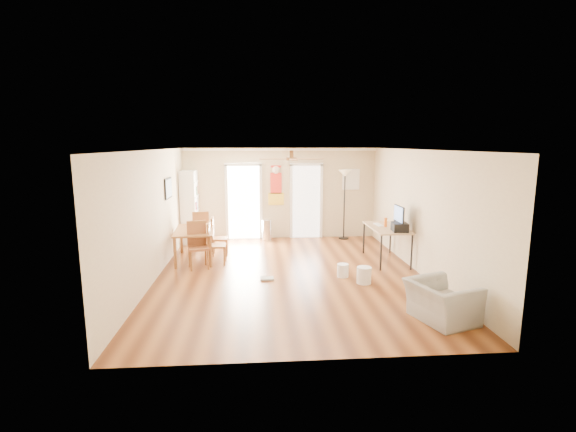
{
  "coord_description": "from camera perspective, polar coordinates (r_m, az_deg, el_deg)",
  "views": [
    {
      "loc": [
        -0.68,
        -8.32,
        2.72
      ],
      "look_at": [
        0.0,
        0.6,
        1.15
      ],
      "focal_mm": 25.78,
      "sensor_mm": 36.0,
      "label": 1
    }
  ],
  "objects": [
    {
      "name": "wastebasket_b",
      "position": [
        8.36,
        10.44,
        -8.03
      ],
      "size": [
        0.32,
        0.32,
        0.33
      ],
      "primitive_type": "cylinder",
      "rotation": [
        0.0,
        0.0,
        0.13
      ],
      "color": "white",
      "rests_on": "floor"
    },
    {
      "name": "dining_chair_near",
      "position": [
        9.31,
        -12.28,
        -4.01
      ],
      "size": [
        0.52,
        0.52,
        1.02
      ],
      "primitive_type": null,
      "rotation": [
        0.0,
        0.0,
        0.27
      ],
      "color": "#985731",
      "rests_on": "floor"
    },
    {
      "name": "wall_left",
      "position": [
        8.69,
        -18.07,
        0.05
      ],
      "size": [
        0.04,
        7.0,
        2.6
      ],
      "primitive_type": null,
      "color": "beige",
      "rests_on": "floor"
    },
    {
      "name": "dining_table",
      "position": [
        10.03,
        -12.69,
        -3.87
      ],
      "size": [
        0.99,
        1.53,
        0.74
      ],
      "primitive_type": null,
      "rotation": [
        0.0,
        0.0,
        0.07
      ],
      "color": "brown",
      "rests_on": "floor"
    },
    {
      "name": "kitchen_doorway",
      "position": [
        11.93,
        -6.1,
        1.85
      ],
      "size": [
        0.9,
        0.1,
        2.1
      ],
      "primitive_type": null,
      "color": "white",
      "rests_on": "wall_back"
    },
    {
      "name": "wall_decal",
      "position": [
        11.88,
        -1.67,
        4.29
      ],
      "size": [
        0.46,
        0.03,
        1.1
      ],
      "primitive_type": "cube",
      "color": "red",
      "rests_on": "wall_back"
    },
    {
      "name": "dining_chair_right_a",
      "position": [
        10.32,
        -9.38,
        -2.81
      ],
      "size": [
        0.39,
        0.39,
        0.93
      ],
      "primitive_type": null,
      "rotation": [
        0.0,
        0.0,
        1.6
      ],
      "color": "#A97536",
      "rests_on": "floor"
    },
    {
      "name": "trash_can",
      "position": [
        11.77,
        -2.95,
        -1.95
      ],
      "size": [
        0.28,
        0.28,
        0.59
      ],
      "primitive_type": "cylinder",
      "rotation": [
        0.0,
        0.0,
        0.04
      ],
      "color": "silver",
      "rests_on": "floor"
    },
    {
      "name": "ac_grille",
      "position": [
        12.15,
        8.67,
        5.02
      ],
      "size": [
        0.5,
        0.04,
        0.6
      ],
      "primitive_type": "cube",
      "color": "white",
      "rests_on": "wall_back"
    },
    {
      "name": "dining_chair_far",
      "position": [
        11.0,
        -11.96,
        -1.9
      ],
      "size": [
        0.49,
        0.49,
        1.01
      ],
      "primitive_type": null,
      "rotation": [
        0.0,
        0.0,
        3.34
      ],
      "color": "#A26334",
      "rests_on": "floor"
    },
    {
      "name": "dining_chair_right_b",
      "position": [
        9.58,
        -9.77,
        -3.76
      ],
      "size": [
        0.4,
        0.4,
        0.95
      ],
      "primitive_type": null,
      "rotation": [
        0.0,
        0.0,
        1.59
      ],
      "color": "#A76336",
      "rests_on": "floor"
    },
    {
      "name": "printer",
      "position": [
        9.42,
        15.15,
        -1.49
      ],
      "size": [
        0.36,
        0.4,
        0.19
      ],
      "primitive_type": "cube",
      "rotation": [
        0.0,
        0.0,
        -0.1
      ],
      "color": "black",
      "rests_on": "computer_desk"
    },
    {
      "name": "ceiling",
      "position": [
        8.35,
        0.32,
        9.12
      ],
      "size": [
        5.5,
        7.0,
        0.0
      ],
      "primitive_type": null,
      "color": "silver",
      "rests_on": "floor"
    },
    {
      "name": "bathroom_doorway",
      "position": [
        12.01,
        2.52,
        1.95
      ],
      "size": [
        0.8,
        0.1,
        2.1
      ],
      "primitive_type": null,
      "color": "white",
      "rests_on": "wall_back"
    },
    {
      "name": "floor_cloth",
      "position": [
        8.49,
        -2.92,
        -8.6
      ],
      "size": [
        0.27,
        0.21,
        0.04
      ],
      "primitive_type": "cube",
      "rotation": [
        0.0,
        0.0,
        0.01
      ],
      "color": "#A5A6A1",
      "rests_on": "floor"
    },
    {
      "name": "wastebasket_a",
      "position": [
        8.68,
        7.57,
        -7.45
      ],
      "size": [
        0.24,
        0.24,
        0.27
      ],
      "primitive_type": "cylinder",
      "rotation": [
        0.0,
        0.0,
        0.03
      ],
      "color": "white",
      "rests_on": "floor"
    },
    {
      "name": "keyboard",
      "position": [
        10.06,
        12.37,
        -1.17
      ],
      "size": [
        0.16,
        0.41,
        0.01
      ],
      "primitive_type": "cube",
      "rotation": [
        0.0,
        0.0,
        0.08
      ],
      "color": "silver",
      "rests_on": "computer_desk"
    },
    {
      "name": "orange_bottle",
      "position": [
        9.87,
        13.3,
        -0.83
      ],
      "size": [
        0.08,
        0.08,
        0.21
      ],
      "primitive_type": "cylinder",
      "rotation": [
        0.0,
        0.0,
        -0.21
      ],
      "color": "orange",
      "rests_on": "computer_desk"
    },
    {
      "name": "imac",
      "position": [
        9.52,
        15.04,
        -0.26
      ],
      "size": [
        0.23,
        0.6,
        0.55
      ],
      "primitive_type": null,
      "rotation": [
        0.0,
        0.0,
        0.25
      ],
      "color": "black",
      "rests_on": "computer_desk"
    },
    {
      "name": "torchiere_lamp",
      "position": [
        11.94,
        7.77,
        1.55
      ],
      "size": [
        0.39,
        0.39,
        1.99
      ],
      "primitive_type": null,
      "rotation": [
        0.0,
        0.0,
        -0.05
      ],
      "color": "black",
      "rests_on": "floor"
    },
    {
      "name": "ceiling_fan",
      "position": [
        8.06,
        0.49,
        7.89
      ],
      "size": [
        1.24,
        1.24,
        0.2
      ],
      "primitive_type": null,
      "color": "#593819",
      "rests_on": "ceiling"
    },
    {
      "name": "computer_desk",
      "position": [
        9.94,
        13.37,
        -3.79
      ],
      "size": [
        0.76,
        1.52,
        0.81
      ],
      "primitive_type": null,
      "color": "tan",
      "rests_on": "floor"
    },
    {
      "name": "wall_front",
      "position": [
        5.08,
        3.56,
        -6.32
      ],
      "size": [
        5.5,
        0.04,
        2.6
      ],
      "primitive_type": null,
      "color": "beige",
      "rests_on": "floor"
    },
    {
      "name": "bookshelf",
      "position": [
        11.78,
        -13.36,
        1.26
      ],
      "size": [
        0.55,
        0.95,
        1.99
      ],
      "primitive_type": null,
      "rotation": [
        0.0,
        0.0,
        0.18
      ],
      "color": "white",
      "rests_on": "floor"
    },
    {
      "name": "crown_molding",
      "position": [
        8.35,
        0.32,
        8.85
      ],
      "size": [
        5.5,
        7.0,
        0.08
      ],
      "primitive_type": null,
      "color": "white",
      "rests_on": "wall_back"
    },
    {
      "name": "framed_poster",
      "position": [
        9.99,
        -16.18,
        3.69
      ],
      "size": [
        0.04,
        0.66,
        0.48
      ],
      "primitive_type": "cube",
      "color": "black",
      "rests_on": "wall_left"
    },
    {
      "name": "wall_back",
      "position": [
        11.93,
        -1.07,
        3.11
      ],
      "size": [
        5.5,
        0.04,
        2.6
      ],
      "primitive_type": null,
      "color": "beige",
      "rests_on": "floor"
    },
    {
      "name": "wall_right",
      "position": [
        9.12,
        17.81,
        0.51
      ],
      "size": [
        0.04,
        7.0,
        2.6
      ],
      "primitive_type": null,
      "color": "beige",
      "rests_on": "floor"
    },
    {
      "name": "floor",
      "position": [
        8.78,
        0.3,
        -8.09
      ],
      "size": [
        7.0,
        7.0,
        0.0
      ],
      "primitive_type": "plane",
      "color": "brown",
      "rests_on": "ground"
    },
    {
      "name": "armchair",
      "position": [
        6.94,
        20.42,
        -11.03
      ],
      "size": [
        1.08,
        1.16,
        0.62
      ],
      "primitive_type": "imported",
      "rotation": [
        0.0,
        0.0,
        1.88
      ],
      "color": "gray",
      "rests_on": "floor"
    }
  ]
}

